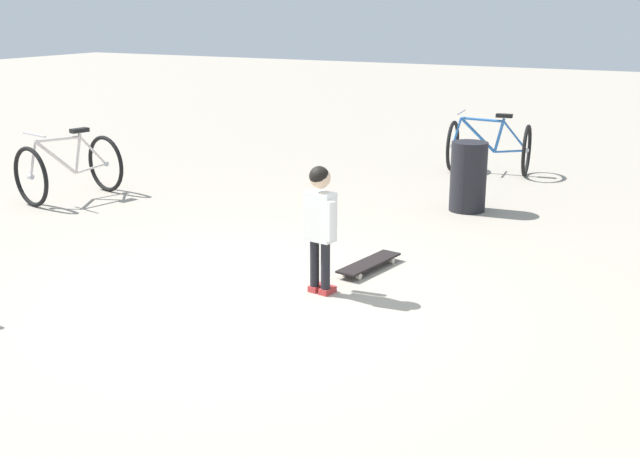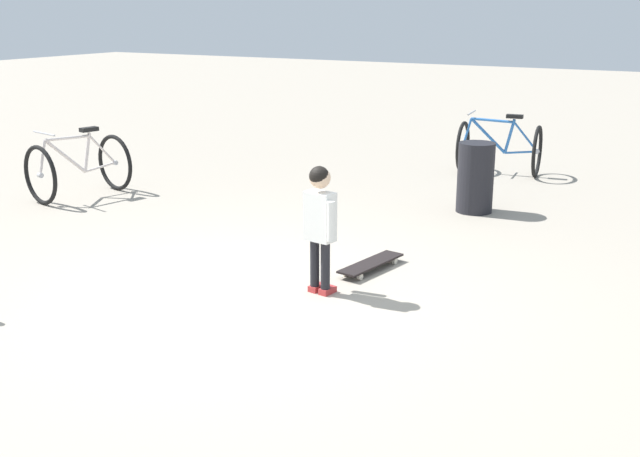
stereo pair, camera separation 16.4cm
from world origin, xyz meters
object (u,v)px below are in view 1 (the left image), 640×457
object	(u,v)px
child_person	(320,216)
trash_bin	(468,177)
skateboard	(369,263)
bicycle_far	(69,168)
bicycle_near	(489,146)

from	to	relation	value
child_person	trash_bin	distance (m)	3.17
skateboard	bicycle_far	size ratio (longest dim) A/B	0.66
bicycle_near	trash_bin	xyz separation A→B (m)	(0.37, -2.14, 0.02)
bicycle_near	bicycle_far	world-z (taller)	same
skateboard	trash_bin	distance (m)	2.45
child_person	bicycle_far	size ratio (longest dim) A/B	0.88
child_person	bicycle_near	bearing A→B (deg)	91.31
child_person	trash_bin	xyz separation A→B (m)	(0.25, 3.15, -0.26)
bicycle_near	bicycle_far	bearing A→B (deg)	-136.75
child_person	bicycle_near	distance (m)	5.30
trash_bin	bicycle_far	bearing A→B (deg)	-159.19
child_person	trash_bin	world-z (taller)	child_person
skateboard	bicycle_near	world-z (taller)	bicycle_near
skateboard	bicycle_far	world-z (taller)	bicycle_far
child_person	trash_bin	bearing A→B (deg)	85.47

